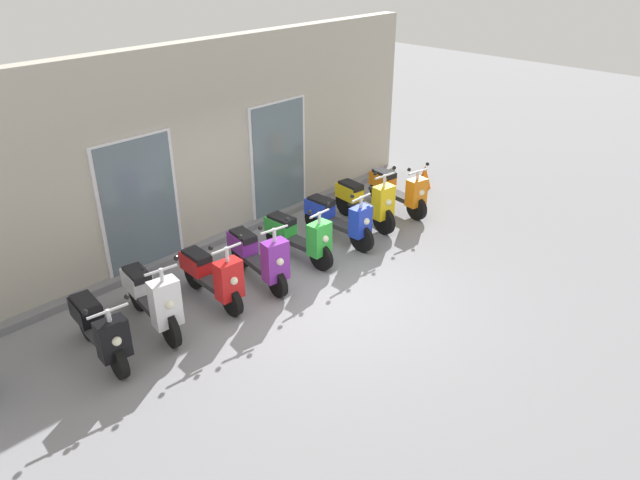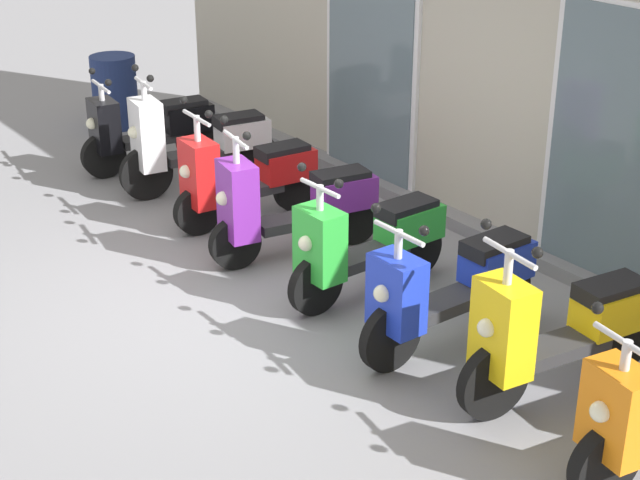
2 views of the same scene
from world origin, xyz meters
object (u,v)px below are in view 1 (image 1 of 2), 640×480
scooter_red (212,275)px  scooter_green (299,236)px  scooter_black (99,329)px  scooter_purple (259,256)px  scooter_yellow (366,201)px  scooter_blue (339,218)px  scooter_orange (398,189)px  scooter_white (152,298)px  traffic_cone (424,176)px

scooter_red → scooter_green: size_ratio=0.97×
scooter_black → scooter_green: scooter_green is taller
scooter_purple → scooter_yellow: size_ratio=0.99×
scooter_black → scooter_blue: 4.66m
scooter_green → scooter_orange: (2.83, 0.03, -0.00)m
scooter_black → scooter_white: bearing=5.4°
scooter_green → scooter_red: bearing=179.8°
traffic_cone → scooter_red: bearing=-176.7°
scooter_white → traffic_cone: 7.08m
scooter_red → traffic_cone: 6.08m
scooter_red → scooter_blue: size_ratio=0.92×
scooter_yellow → traffic_cone: bearing=6.6°
scooter_red → scooter_yellow: size_ratio=0.93×
scooter_red → traffic_cone: size_ratio=2.86×
scooter_blue → traffic_cone: 3.29m
scooter_yellow → scooter_green: bearing=-177.5°
traffic_cone → scooter_black: bearing=-177.3°
scooter_purple → scooter_red: bearing=175.3°
traffic_cone → scooter_purple: bearing=-175.4°
scooter_green → scooter_yellow: scooter_yellow is taller
scooter_red → scooter_purple: size_ratio=0.94×
scooter_white → scooter_black: bearing=-174.6°
scooter_blue → traffic_cone: scooter_blue is taller
scooter_white → scooter_orange: size_ratio=1.07×
scooter_white → scooter_red: scooter_white is taller
scooter_purple → scooter_blue: bearing=1.0°
scooter_green → scooter_yellow: bearing=2.5°
scooter_green → scooter_purple: bearing=-176.2°
scooter_red → scooter_orange: 4.66m
scooter_blue → scooter_orange: scooter_blue is taller
scooter_yellow → traffic_cone: size_ratio=3.08×
scooter_red → scooter_orange: (4.66, 0.03, 0.00)m
scooter_black → scooter_blue: scooter_blue is taller
scooter_black → traffic_cone: (7.92, 0.37, -0.19)m
scooter_orange → scooter_blue: bearing=-178.0°
scooter_purple → scooter_green: (0.96, 0.06, -0.01)m
scooter_black → scooter_purple: scooter_purple is taller
scooter_green → scooter_blue: size_ratio=0.95×
scooter_red → scooter_green: scooter_red is taller
scooter_white → scooter_purple: size_ratio=1.06×
scooter_orange → scooter_black: bearing=-179.5°
scooter_green → scooter_blue: 0.98m
scooter_purple → scooter_orange: bearing=1.5°
scooter_white → scooter_purple: bearing=-3.8°
scooter_red → scooter_blue: (2.80, -0.04, 0.02)m
scooter_white → scooter_green: bearing=-1.2°
scooter_green → traffic_cone: 4.26m
scooter_black → scooter_white: 0.85m
scooter_green → scooter_orange: size_ratio=0.98×
scooter_white → traffic_cone: size_ratio=3.21×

